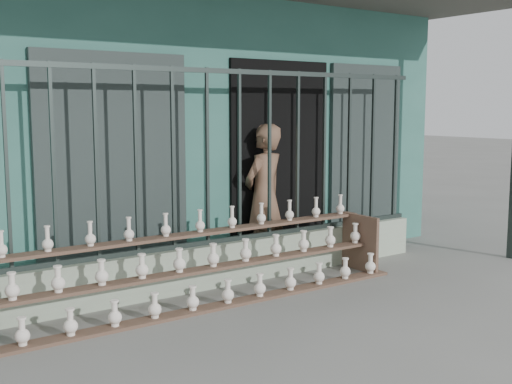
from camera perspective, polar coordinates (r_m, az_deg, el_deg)
ground at (r=5.97m, az=5.64°, el=-10.60°), size 60.00×60.00×0.00m
workshop_building at (r=9.29m, az=-11.61°, el=5.95°), size 7.40×6.60×3.21m
parapet_wall at (r=6.90m, az=-1.45°, el=-6.12°), size 5.00×0.20×0.45m
security_fence at (r=6.73m, az=-1.48°, el=3.22°), size 5.00×0.04×1.80m
shelf_rack at (r=6.14m, az=-5.24°, el=-6.59°), size 4.50×0.68×0.85m
elderly_woman at (r=7.35m, az=0.73°, el=-0.44°), size 0.71×0.57×1.67m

